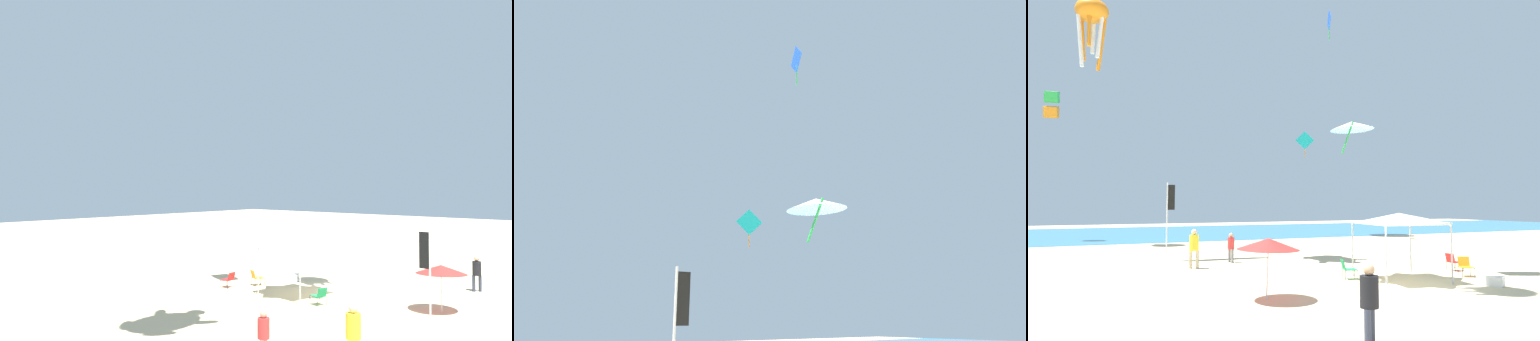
# 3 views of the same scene
# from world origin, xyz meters

# --- Properties ---
(ground) EXTENTS (120.00, 120.00, 0.10)m
(ground) POSITION_xyz_m (0.00, 0.00, -0.05)
(ground) COLOR beige
(canopy_tent) EXTENTS (3.29, 3.34, 2.73)m
(canopy_tent) POSITION_xyz_m (0.93, 1.73, 2.48)
(canopy_tent) COLOR #B7B7BC
(canopy_tent) RESTS_ON ground
(beach_umbrella) EXTENTS (2.09, 2.09, 2.03)m
(beach_umbrella) POSITION_xyz_m (-5.43, 0.36, 1.80)
(beach_umbrella) COLOR silver
(beach_umbrella) RESTS_ON ground
(folding_chair_right_of_tent) EXTENTS (0.74, 0.79, 0.82)m
(folding_chair_right_of_tent) POSITION_xyz_m (4.13, 1.38, 0.47)
(folding_chair_right_of_tent) COLOR black
(folding_chair_right_of_tent) RESTS_ON ground
(folding_chair_left_of_tent) EXTENTS (0.75, 0.68, 0.82)m
(folding_chair_left_of_tent) POSITION_xyz_m (-0.94, 2.77, 0.47)
(folding_chair_left_of_tent) COLOR black
(folding_chair_left_of_tent) RESTS_ON ground
(folding_chair_near_cooler) EXTENTS (0.66, 0.58, 0.82)m
(folding_chair_near_cooler) POSITION_xyz_m (4.79, 2.75, 0.47)
(folding_chair_near_cooler) COLOR black
(folding_chair_near_cooler) RESTS_ON ground
(cooler_box) EXTENTS (0.64, 0.74, 0.40)m
(cooler_box) POSITION_xyz_m (3.29, -0.89, 0.20)
(cooler_box) COLOR white
(cooler_box) RESTS_ON ground
(banner_flag) EXTENTS (0.36, 0.06, 4.04)m
(banner_flag) POSITION_xyz_m (-7.58, 6.73, 2.43)
(banner_flag) COLOR silver
(banner_flag) RESTS_ON ground
(person_far_stroller) EXTENTS (0.42, 0.42, 1.77)m
(person_far_stroller) POSITION_xyz_m (-5.15, -4.89, 1.04)
(person_far_stroller) COLOR #33384C
(person_far_stroller) RESTS_ON ground
(person_kite_handler) EXTENTS (0.37, 0.41, 1.57)m
(person_kite_handler) POSITION_xyz_m (-3.75, 9.81, 0.92)
(person_kite_handler) COLOR slate
(person_kite_handler) RESTS_ON ground
(person_watching_sky) EXTENTS (0.46, 0.45, 1.88)m
(person_watching_sky) POSITION_xyz_m (-6.04, 8.44, 1.11)
(person_watching_sky) COLOR #C6B28C
(person_watching_sky) RESTS_ON ground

